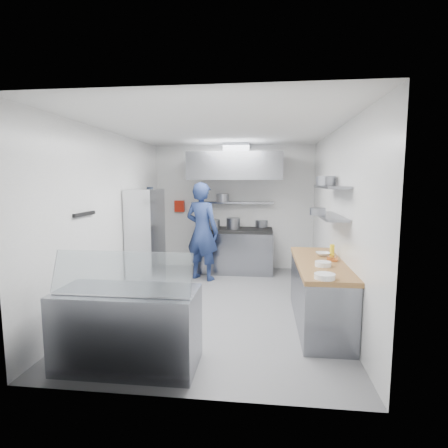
# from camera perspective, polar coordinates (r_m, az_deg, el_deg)

# --- Properties ---
(floor) EXTENTS (5.00, 5.00, 0.00)m
(floor) POSITION_cam_1_polar(r_m,az_deg,el_deg) (5.86, -0.69, -12.97)
(floor) COLOR slate
(floor) RESTS_ON ground
(ceiling) EXTENTS (5.00, 5.00, 0.00)m
(ceiling) POSITION_cam_1_polar(r_m,az_deg,el_deg) (5.56, -0.73, 15.28)
(ceiling) COLOR silver
(ceiling) RESTS_ON wall_back
(wall_back) EXTENTS (3.60, 2.80, 0.02)m
(wall_back) POSITION_cam_1_polar(r_m,az_deg,el_deg) (8.01, 1.56, 2.74)
(wall_back) COLOR white
(wall_back) RESTS_ON floor
(wall_front) EXTENTS (3.60, 2.80, 0.02)m
(wall_front) POSITION_cam_1_polar(r_m,az_deg,el_deg) (3.10, -6.59, -4.32)
(wall_front) COLOR white
(wall_front) RESTS_ON floor
(wall_left) EXTENTS (2.80, 5.00, 0.02)m
(wall_left) POSITION_cam_1_polar(r_m,az_deg,el_deg) (6.03, -17.93, 0.95)
(wall_left) COLOR white
(wall_left) RESTS_ON floor
(wall_right) EXTENTS (2.80, 5.00, 0.02)m
(wall_right) POSITION_cam_1_polar(r_m,az_deg,el_deg) (5.60, 17.88, 0.50)
(wall_right) COLOR white
(wall_right) RESTS_ON floor
(gas_range) EXTENTS (1.60, 0.80, 0.90)m
(gas_range) POSITION_cam_1_polar(r_m,az_deg,el_deg) (7.74, 2.01, -4.52)
(gas_range) COLOR gray
(gas_range) RESTS_ON floor
(cooktop) EXTENTS (1.57, 0.78, 0.06)m
(cooktop) POSITION_cam_1_polar(r_m,az_deg,el_deg) (7.66, 2.03, -1.00)
(cooktop) COLOR black
(cooktop) RESTS_ON gas_range
(stock_pot_left) EXTENTS (0.28, 0.28, 0.20)m
(stock_pot_left) POSITION_cam_1_polar(r_m,az_deg,el_deg) (7.61, -1.70, -0.06)
(stock_pot_left) COLOR slate
(stock_pot_left) RESTS_ON cooktop
(stock_pot_mid) EXTENTS (0.30, 0.30, 0.24)m
(stock_pot_mid) POSITION_cam_1_polar(r_m,az_deg,el_deg) (7.61, 1.50, 0.09)
(stock_pot_mid) COLOR slate
(stock_pot_mid) RESTS_ON cooktop
(stock_pot_right) EXTENTS (0.28, 0.28, 0.16)m
(stock_pot_right) POSITION_cam_1_polar(r_m,az_deg,el_deg) (7.98, 6.15, 0.09)
(stock_pot_right) COLOR slate
(stock_pot_right) RESTS_ON cooktop
(over_range_shelf) EXTENTS (1.60, 0.30, 0.04)m
(over_range_shelf) POSITION_cam_1_polar(r_m,az_deg,el_deg) (7.83, 2.19, 3.52)
(over_range_shelf) COLOR gray
(over_range_shelf) RESTS_ON wall_back
(shelf_pot_a) EXTENTS (0.27, 0.27, 0.18)m
(shelf_pot_a) POSITION_cam_1_polar(r_m,az_deg,el_deg) (7.67, -0.23, 4.27)
(shelf_pot_a) COLOR slate
(shelf_pot_a) RESTS_ON over_range_shelf
(extractor_hood) EXTENTS (1.90, 1.15, 0.55)m
(extractor_hood) POSITION_cam_1_polar(r_m,az_deg,el_deg) (7.41, 1.97, 9.35)
(extractor_hood) COLOR gray
(extractor_hood) RESTS_ON wall_back
(hood_duct) EXTENTS (0.55, 0.55, 0.24)m
(hood_duct) POSITION_cam_1_polar(r_m,az_deg,el_deg) (7.66, 2.12, 12.12)
(hood_duct) COLOR slate
(hood_duct) RESTS_ON extractor_hood
(red_firebox) EXTENTS (0.22, 0.10, 0.26)m
(red_firebox) POSITION_cam_1_polar(r_m,az_deg,el_deg) (8.15, -7.28, 2.91)
(red_firebox) COLOR #A51C0D
(red_firebox) RESTS_ON wall_back
(chef) EXTENTS (0.85, 0.71, 1.98)m
(chef) POSITION_cam_1_polar(r_m,az_deg,el_deg) (7.07, -3.60, -1.20)
(chef) COLOR navy
(chef) RESTS_ON floor
(wire_rack) EXTENTS (0.50, 0.90, 1.85)m
(wire_rack) POSITION_cam_1_polar(r_m,az_deg,el_deg) (6.81, -12.63, -2.24)
(wire_rack) COLOR silver
(wire_rack) RESTS_ON floor
(rack_bin_a) EXTENTS (0.14, 0.18, 0.16)m
(rack_bin_a) POSITION_cam_1_polar(r_m,az_deg,el_deg) (6.98, -12.16, -3.03)
(rack_bin_a) COLOR white
(rack_bin_a) RESTS_ON wire_rack
(rack_bin_b) EXTENTS (0.14, 0.18, 0.16)m
(rack_bin_b) POSITION_cam_1_polar(r_m,az_deg,el_deg) (7.24, -11.38, 1.34)
(rack_bin_b) COLOR yellow
(rack_bin_b) RESTS_ON wire_rack
(rack_jar) EXTENTS (0.12, 0.12, 0.18)m
(rack_jar) POSITION_cam_1_polar(r_m,az_deg,el_deg) (6.86, -12.00, 5.20)
(rack_jar) COLOR black
(rack_jar) RESTS_ON wire_rack
(knife_strip) EXTENTS (0.04, 0.55, 0.05)m
(knife_strip) POSITION_cam_1_polar(r_m,az_deg,el_deg) (5.20, -21.83, 1.52)
(knife_strip) COLOR black
(knife_strip) RESTS_ON wall_left
(prep_counter_base) EXTENTS (0.62, 2.00, 0.84)m
(prep_counter_base) POSITION_cam_1_polar(r_m,az_deg,el_deg) (5.17, 15.23, -11.07)
(prep_counter_base) COLOR gray
(prep_counter_base) RESTS_ON floor
(prep_counter_top) EXTENTS (0.65, 2.04, 0.06)m
(prep_counter_top) POSITION_cam_1_polar(r_m,az_deg,el_deg) (5.05, 15.40, -6.21)
(prep_counter_top) COLOR olive
(prep_counter_top) RESTS_ON prep_counter_base
(plate_stack_a) EXTENTS (0.24, 0.24, 0.06)m
(plate_stack_a) POSITION_cam_1_polar(r_m,az_deg,el_deg) (4.17, 16.12, -8.19)
(plate_stack_a) COLOR white
(plate_stack_a) RESTS_ON prep_counter_top
(plate_stack_b) EXTENTS (0.21, 0.21, 0.06)m
(plate_stack_b) POSITION_cam_1_polar(r_m,az_deg,el_deg) (4.76, 15.87, -6.29)
(plate_stack_b) COLOR white
(plate_stack_b) RESTS_ON prep_counter_top
(copper_pan) EXTENTS (0.15, 0.15, 0.06)m
(copper_pan) POSITION_cam_1_polar(r_m,az_deg,el_deg) (5.12, 17.26, -5.42)
(copper_pan) COLOR #D1773A
(copper_pan) RESTS_ON prep_counter_top
(squeeze_bottle) EXTENTS (0.07, 0.07, 0.18)m
(squeeze_bottle) POSITION_cam_1_polar(r_m,az_deg,el_deg) (5.38, 17.24, -4.15)
(squeeze_bottle) COLOR yellow
(squeeze_bottle) RESTS_ON prep_counter_top
(mixing_bowl) EXTENTS (0.22, 0.22, 0.05)m
(mixing_bowl) POSITION_cam_1_polar(r_m,az_deg,el_deg) (5.41, 15.84, -4.74)
(mixing_bowl) COLOR white
(mixing_bowl) RESTS_ON prep_counter_top
(wall_shelf_lower) EXTENTS (0.30, 1.30, 0.04)m
(wall_shelf_lower) POSITION_cam_1_polar(r_m,az_deg,el_deg) (5.27, 16.85, 1.24)
(wall_shelf_lower) COLOR gray
(wall_shelf_lower) RESTS_ON wall_right
(wall_shelf_upper) EXTENTS (0.30, 1.30, 0.04)m
(wall_shelf_upper) POSITION_cam_1_polar(r_m,az_deg,el_deg) (5.24, 17.02, 5.81)
(wall_shelf_upper) COLOR gray
(wall_shelf_upper) RESTS_ON wall_right
(shelf_pot_c) EXTENTS (0.22, 0.22, 0.10)m
(shelf_pot_c) POSITION_cam_1_polar(r_m,az_deg,el_deg) (5.18, 15.04, 1.99)
(shelf_pot_c) COLOR slate
(shelf_pot_c) RESTS_ON wall_shelf_lower
(shelf_pot_d) EXTENTS (0.29, 0.29, 0.14)m
(shelf_pot_d) POSITION_cam_1_polar(r_m,az_deg,el_deg) (5.60, 16.29, 6.82)
(shelf_pot_d) COLOR slate
(shelf_pot_d) RESTS_ON wall_shelf_upper
(display_case) EXTENTS (1.50, 0.70, 0.85)m
(display_case) POSITION_cam_1_polar(r_m,az_deg,el_deg) (4.07, -15.39, -16.11)
(display_case) COLOR gray
(display_case) RESTS_ON floor
(display_glass) EXTENTS (1.47, 0.19, 0.42)m
(display_glass) POSITION_cam_1_polar(r_m,az_deg,el_deg) (3.75, -16.40, -7.71)
(display_glass) COLOR silver
(display_glass) RESTS_ON display_case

